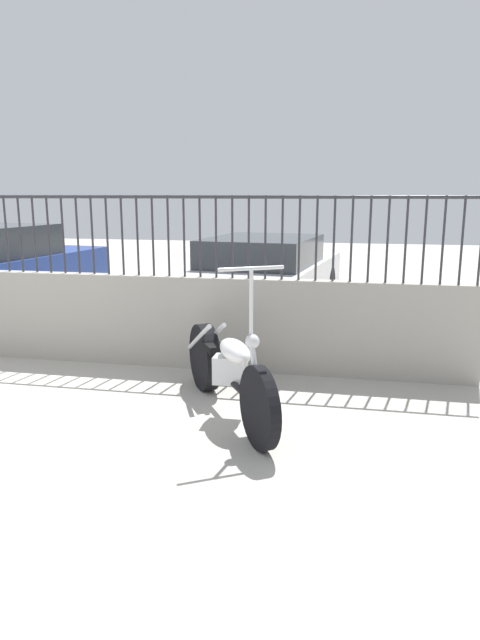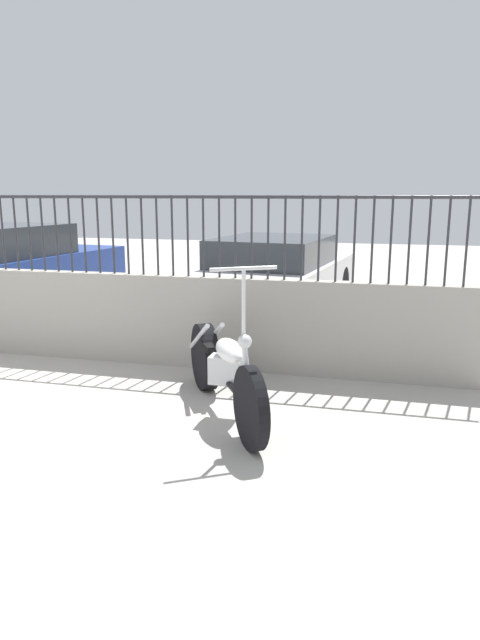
{
  "view_description": "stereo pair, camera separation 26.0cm",
  "coord_description": "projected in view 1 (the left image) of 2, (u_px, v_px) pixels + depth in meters",
  "views": [
    {
      "loc": [
        3.69,
        -2.95,
        1.9
      ],
      "look_at": [
        2.6,
        2.35,
        0.7
      ],
      "focal_mm": 32.0,
      "sensor_mm": 36.0,
      "label": 1
    },
    {
      "loc": [
        3.94,
        -2.9,
        1.9
      ],
      "look_at": [
        2.6,
        2.35,
        0.7
      ],
      "focal_mm": 32.0,
      "sensor_mm": 36.0,
      "label": 2
    }
  ],
  "objects": [
    {
      "name": "motorcycle_black",
      "position": [
        225.0,
        368.0,
        5.04
      ],
      "size": [
        1.2,
        1.86,
        1.38
      ],
      "rotation": [
        0.0,
        0.0,
        -1.02
      ],
      "color": "black",
      "rests_on": "ground_plane"
    },
    {
      "name": "low_wall",
      "position": [
        34.0,
        315.0,
        6.7
      ],
      "size": [
        9.93,
        0.18,
        1.02
      ],
      "color": "#9E998E",
      "rests_on": "ground_plane"
    },
    {
      "name": "fence_railing",
      "position": [
        26.0,
        222.0,
        6.46
      ],
      "size": [
        9.93,
        0.04,
        0.87
      ],
      "color": "#2D2D33",
      "rests_on": "low_wall"
    },
    {
      "name": "car_white",
      "position": [
        265.0,
        274.0,
        9.13
      ],
      "size": [
        2.23,
        4.45,
        1.24
      ],
      "rotation": [
        0.0,
        0.0,
        1.45
      ],
      "color": "black",
      "rests_on": "ground_plane"
    }
  ]
}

